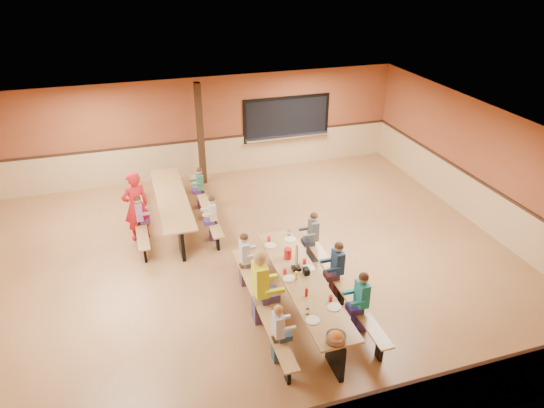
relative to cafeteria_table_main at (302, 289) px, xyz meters
name	(u,v)px	position (x,y,z in m)	size (l,w,h in m)	color
ground	(248,261)	(-0.57, 1.93, -0.53)	(12.00, 12.00, 0.00)	brown
room_envelope	(247,235)	(-0.57, 1.93, 0.16)	(12.04, 10.04, 3.02)	brown
kitchen_pass_through	(287,120)	(2.03, 6.89, 0.96)	(2.78, 0.28, 1.38)	black
structural_post	(201,135)	(-0.77, 6.33, 0.97)	(0.18, 0.18, 3.00)	black
cafeteria_table_main	(302,289)	(0.00, 0.00, 0.00)	(1.91, 3.70, 0.74)	olive
cafeteria_table_second	(172,204)	(-1.93, 4.18, 0.00)	(1.91, 3.70, 0.74)	olive
seated_child_white_left	(278,334)	(-0.83, -1.05, 0.04)	(0.33, 0.27, 1.14)	silver
seated_adult_yellow	(260,287)	(-0.83, 0.01, 0.22)	(0.51, 0.42, 1.50)	#D3E015
seated_child_grey_left	(245,260)	(-0.83, 1.16, 0.07)	(0.36, 0.30, 1.19)	silver
seated_child_teal_right	(361,302)	(0.82, -0.78, 0.09)	(0.38, 0.31, 1.23)	teal
seated_child_navy_right	(337,270)	(0.82, 0.26, 0.09)	(0.38, 0.31, 1.23)	navy
seated_child_char_right	(313,237)	(0.82, 1.55, 0.07)	(0.36, 0.30, 1.19)	#545C5F
seated_child_purple_sec	(140,219)	(-2.76, 3.59, 0.05)	(0.34, 0.28, 1.15)	#9E6493
seated_child_green_sec	(200,188)	(-1.11, 4.80, 0.05)	(0.34, 0.28, 1.14)	#2E6B54
seated_child_tan_sec	(213,218)	(-1.11, 3.10, 0.04)	(0.33, 0.27, 1.13)	beige
standing_woman	(136,206)	(-2.81, 3.68, 0.35)	(0.64, 0.42, 1.75)	red
punch_pitcher	(288,254)	(-0.04, 0.76, 0.32)	(0.16, 0.16, 0.22)	#B31718
chip_bowl	(336,337)	(-0.06, -1.65, 0.29)	(0.32, 0.32, 0.15)	orange
napkin_dispenser	(306,271)	(0.12, 0.15, 0.28)	(0.10, 0.14, 0.13)	black
condiment_mustard	(296,276)	(-0.11, 0.05, 0.30)	(0.06, 0.06, 0.17)	yellow
condiment_ketchup	(306,292)	(-0.11, -0.46, 0.30)	(0.06, 0.06, 0.17)	#B2140F
table_paddle	(296,264)	(-0.01, 0.34, 0.35)	(0.16, 0.16, 0.56)	black
place_settings	(303,277)	(0.00, 0.00, 0.27)	(0.65, 3.30, 0.11)	beige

